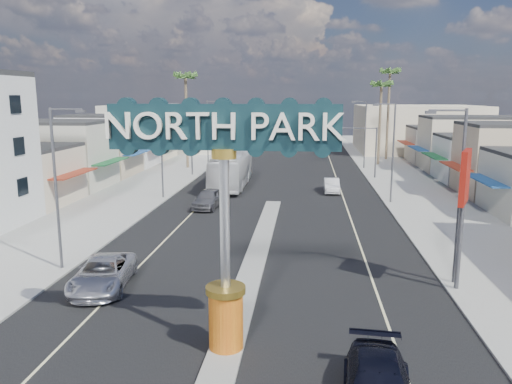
% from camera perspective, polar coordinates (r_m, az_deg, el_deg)
% --- Properties ---
extents(ground, '(160.00, 160.00, 0.00)m').
position_cam_1_polar(ground, '(46.45, 2.10, -1.01)').
color(ground, gray).
rests_on(ground, ground).
extents(road, '(20.00, 120.00, 0.01)m').
position_cam_1_polar(road, '(46.45, 2.10, -1.00)').
color(road, black).
rests_on(road, ground).
extents(median_island, '(1.30, 30.00, 0.16)m').
position_cam_1_polar(median_island, '(30.99, 0.15, -6.94)').
color(median_island, gray).
rests_on(median_island, ground).
extents(sidewalk_left, '(8.00, 120.00, 0.12)m').
position_cam_1_polar(sidewalk_left, '(49.33, -14.35, -0.57)').
color(sidewalk_left, gray).
rests_on(sidewalk_left, ground).
extents(sidewalk_right, '(8.00, 120.00, 0.12)m').
position_cam_1_polar(sidewalk_right, '(47.66, 19.15, -1.23)').
color(sidewalk_right, gray).
rests_on(sidewalk_right, ground).
extents(storefront_row_left, '(12.00, 42.00, 6.00)m').
position_cam_1_polar(storefront_row_left, '(64.60, -18.90, 4.47)').
color(storefront_row_left, beige).
rests_on(storefront_row_left, ground).
extents(storefront_row_right, '(12.00, 42.00, 6.00)m').
position_cam_1_polar(storefront_row_right, '(62.40, 25.59, 3.78)').
color(storefront_row_right, '#B7B29E').
rests_on(storefront_row_right, ground).
extents(backdrop_far_left, '(20.00, 20.00, 8.00)m').
position_cam_1_polar(backdrop_far_left, '(93.90, -9.67, 7.34)').
color(backdrop_far_left, '#B7B29E').
rests_on(backdrop_far_left, ground).
extents(backdrop_far_right, '(20.00, 20.00, 8.00)m').
position_cam_1_polar(backdrop_far_right, '(92.52, 17.84, 6.92)').
color(backdrop_far_right, beige).
rests_on(backdrop_far_right, ground).
extents(gateway_sign, '(8.20, 1.50, 9.15)m').
position_cam_1_polar(gateway_sign, '(17.95, -3.63, -0.84)').
color(gateway_sign, '#C0430E').
rests_on(gateway_sign, median_island).
extents(traffic_signal_left, '(5.09, 0.45, 6.00)m').
position_cam_1_polar(traffic_signal_left, '(60.81, -5.71, 5.84)').
color(traffic_signal_left, '#47474C').
rests_on(traffic_signal_left, ground).
extents(traffic_signal_right, '(5.09, 0.45, 6.00)m').
position_cam_1_polar(traffic_signal_right, '(59.92, 11.86, 5.59)').
color(traffic_signal_right, '#47474C').
rests_on(traffic_signal_right, ground).
extents(streetlight_l_near, '(2.03, 0.22, 9.00)m').
position_cam_1_polar(streetlight_l_near, '(29.01, -21.66, 1.18)').
color(streetlight_l_near, '#47474C').
rests_on(streetlight_l_near, ground).
extents(streetlight_l_mid, '(2.03, 0.22, 9.00)m').
position_cam_1_polar(streetlight_l_mid, '(47.50, -10.58, 5.27)').
color(streetlight_l_mid, '#47474C').
rests_on(streetlight_l_mid, ground).
extents(streetlight_l_far, '(2.03, 0.22, 9.00)m').
position_cam_1_polar(streetlight_l_far, '(68.82, -5.42, 7.09)').
color(streetlight_l_far, '#47474C').
rests_on(streetlight_l_far, ground).
extents(streetlight_r_near, '(2.03, 0.22, 9.00)m').
position_cam_1_polar(streetlight_r_near, '(26.84, 22.01, 0.43)').
color(streetlight_r_near, '#47474C').
rests_on(streetlight_r_near, ground).
extents(streetlight_r_mid, '(2.03, 0.22, 9.00)m').
position_cam_1_polar(streetlight_r_mid, '(46.20, 15.21, 4.92)').
color(streetlight_r_mid, '#47474C').
rests_on(streetlight_r_mid, ground).
extents(streetlight_r_far, '(2.03, 0.22, 9.00)m').
position_cam_1_polar(streetlight_r_far, '(67.93, 12.24, 6.85)').
color(streetlight_r_far, '#47474C').
rests_on(streetlight_r_far, ground).
extents(palm_left_far, '(2.60, 2.60, 13.10)m').
position_cam_1_polar(palm_left_far, '(67.30, -8.06, 12.43)').
color(palm_left_far, brown).
rests_on(palm_left_far, ground).
extents(palm_right_mid, '(2.60, 2.60, 12.10)m').
position_cam_1_polar(palm_right_mid, '(72.08, 14.14, 11.39)').
color(palm_right_mid, brown).
rests_on(palm_right_mid, ground).
extents(palm_right_far, '(2.60, 2.60, 14.10)m').
position_cam_1_polar(palm_right_far, '(78.35, 15.05, 12.59)').
color(palm_right_far, brown).
rests_on(palm_right_far, ground).
extents(suv_left, '(3.25, 5.80, 1.53)m').
position_cam_1_polar(suv_left, '(26.68, -17.09, -8.88)').
color(suv_left, silver).
rests_on(suv_left, ground).
extents(car_parked_left, '(2.52, 5.07, 1.66)m').
position_cam_1_polar(car_parked_left, '(43.53, -5.45, -0.74)').
color(car_parked_left, '#5C5C60').
rests_on(car_parked_left, ground).
extents(car_parked_right, '(1.53, 4.29, 1.41)m').
position_cam_1_polar(car_parked_right, '(50.98, 8.64, 0.75)').
color(car_parked_right, silver).
rests_on(car_parked_right, ground).
extents(city_bus, '(3.33, 13.46, 3.74)m').
position_cam_1_polar(city_bus, '(53.77, -2.81, 2.64)').
color(city_bus, silver).
rests_on(city_bus, ground).
extents(bank_pylon_sign, '(1.07, 2.11, 6.94)m').
position_cam_1_polar(bank_pylon_sign, '(25.99, 22.70, 0.74)').
color(bank_pylon_sign, '#47474C').
rests_on(bank_pylon_sign, sidewalk_right).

